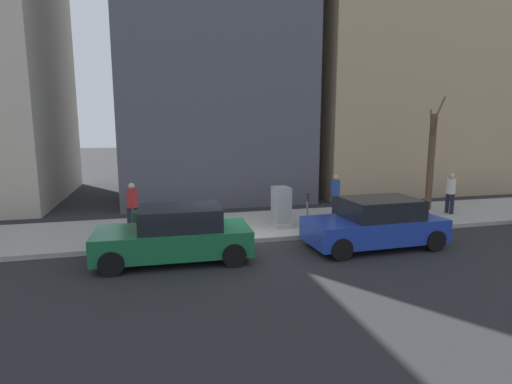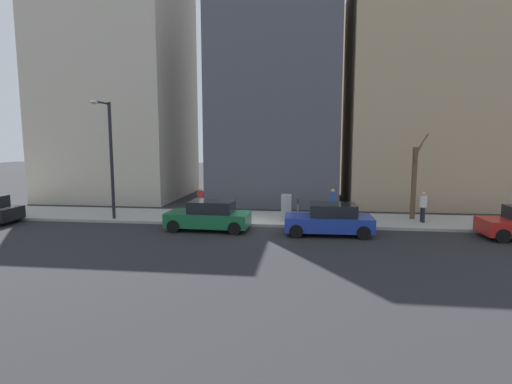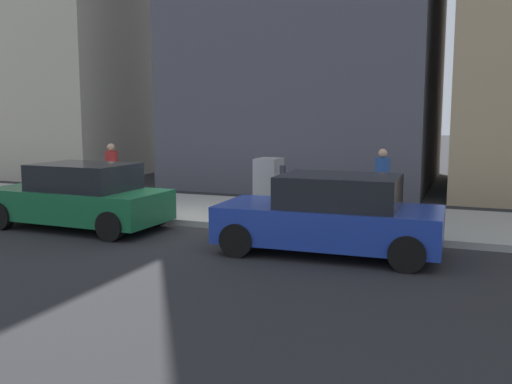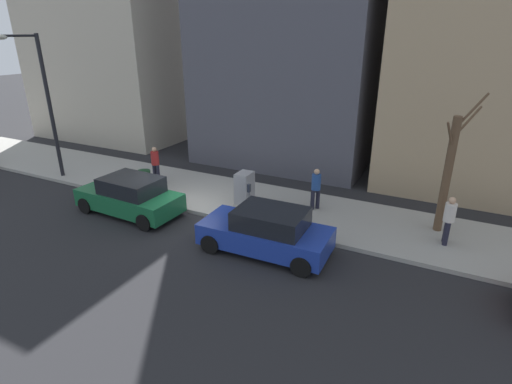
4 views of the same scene
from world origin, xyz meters
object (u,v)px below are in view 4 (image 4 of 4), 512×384
(parked_car_green, at_px, (130,196))
(pedestrian_midblock, at_px, (316,187))
(trash_bin, at_px, (145,180))
(pedestrian_far_corner, at_px, (155,162))
(parked_car_blue, at_px, (267,231))
(streetlamp, at_px, (43,96))
(pedestrian_near_meter, at_px, (449,218))
(bare_tree, at_px, (448,172))
(parking_meter, at_px, (249,197))
(utility_box, at_px, (245,190))

(parked_car_green, bearing_deg, pedestrian_midblock, -60.17)
(trash_bin, height_order, pedestrian_far_corner, pedestrian_far_corner)
(parked_car_blue, relative_size, streetlamp, 0.65)
(parked_car_blue, xyz_separation_m, pedestrian_midblock, (3.66, -0.38, 0.35))
(streetlamp, distance_m, trash_bin, 6.04)
(pedestrian_near_meter, bearing_deg, bare_tree, 8.84)
(parked_car_green, distance_m, parking_meter, 4.72)
(streetlamp, bearing_deg, parked_car_blue, -97.49)
(pedestrian_far_corner, bearing_deg, pedestrian_midblock, -170.89)
(trash_bin, height_order, pedestrian_midblock, pedestrian_midblock)
(parked_car_blue, distance_m, bare_tree, 6.45)
(pedestrian_near_meter, bearing_deg, parked_car_blue, 112.65)
(pedestrian_far_corner, bearing_deg, bare_tree, -170.74)
(streetlamp, bearing_deg, pedestrian_midblock, -80.42)
(parked_car_blue, xyz_separation_m, trash_bin, (2.19, 7.04, -0.14))
(pedestrian_near_meter, relative_size, pedestrian_far_corner, 1.00)
(pedestrian_near_meter, height_order, pedestrian_midblock, same)
(parked_car_blue, height_order, streetlamp, streetlamp)
(streetlamp, xyz_separation_m, pedestrian_midblock, (2.09, -12.36, -2.93))
(parked_car_blue, bearing_deg, utility_box, 39.05)
(parked_car_blue, relative_size, parking_meter, 3.14)
(parked_car_blue, distance_m, streetlamp, 12.52)
(streetlamp, distance_m, bare_tree, 17.11)
(bare_tree, height_order, pedestrian_far_corner, bare_tree)
(parked_car_green, xyz_separation_m, pedestrian_midblock, (3.40, -6.42, 0.35))
(parking_meter, height_order, trash_bin, parking_meter)
(parking_meter, bearing_deg, pedestrian_near_meter, -79.91)
(parked_car_green, relative_size, trash_bin, 4.73)
(utility_box, distance_m, pedestrian_far_corner, 5.15)
(pedestrian_midblock, bearing_deg, parked_car_green, -22.23)
(parked_car_blue, height_order, pedestrian_midblock, pedestrian_midblock)
(parked_car_blue, xyz_separation_m, pedestrian_far_corner, (3.30, 7.31, 0.35))
(utility_box, bearing_deg, parked_car_green, 121.40)
(parked_car_green, distance_m, trash_bin, 2.18)
(pedestrian_far_corner, bearing_deg, parked_car_green, 119.02)
(parked_car_green, relative_size, pedestrian_midblock, 2.56)
(trash_bin, relative_size, pedestrian_near_meter, 0.54)
(pedestrian_near_meter, bearing_deg, parked_car_green, 96.43)
(streetlamp, bearing_deg, parking_meter, -89.08)
(parked_car_blue, relative_size, utility_box, 2.97)
(streetlamp, relative_size, trash_bin, 7.22)
(pedestrian_midblock, bearing_deg, trash_bin, -38.96)
(parking_meter, xyz_separation_m, bare_tree, (2.16, -6.45, 1.33))
(pedestrian_far_corner, bearing_deg, trash_bin, 110.26)
(parked_car_green, relative_size, pedestrian_near_meter, 2.56)
(utility_box, distance_m, streetlamp, 10.32)
(utility_box, bearing_deg, pedestrian_far_corner, 82.13)
(pedestrian_far_corner, bearing_deg, parking_meter, 171.26)
(trash_bin, bearing_deg, parked_car_blue, -107.31)
(parked_car_blue, bearing_deg, parked_car_green, 86.07)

